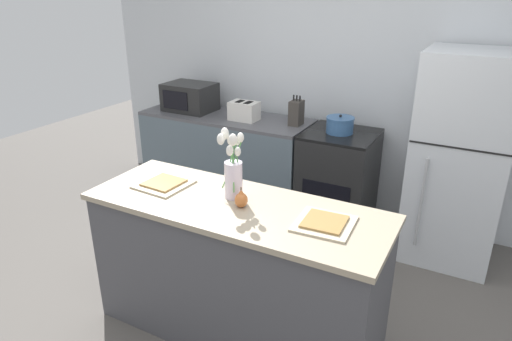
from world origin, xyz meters
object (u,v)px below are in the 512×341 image
(plate_setting_left, at_px, (164,184))
(refrigerator, at_px, (459,160))
(toaster, at_px, (244,111))
(stove_range, at_px, (337,181))
(pear_figurine, at_px, (241,199))
(flower_vase, at_px, (233,170))
(microwave, at_px, (190,97))
(knife_block, at_px, (296,113))
(cooking_pot, at_px, (340,125))
(plate_setting_right, at_px, (324,223))

(plate_setting_left, bearing_deg, refrigerator, 44.93)
(refrigerator, relative_size, toaster, 5.93)
(stove_range, relative_size, pear_figurine, 7.36)
(flower_vase, xyz_separation_m, microwave, (-1.41, 1.53, -0.04))
(knife_block, bearing_deg, stove_range, -4.53)
(knife_block, bearing_deg, cooking_pot, -5.01)
(plate_setting_left, relative_size, cooking_pot, 1.34)
(refrigerator, bearing_deg, pear_figurine, -121.89)
(refrigerator, xyz_separation_m, flower_vase, (-1.11, -1.53, 0.26))
(plate_setting_left, distance_m, cooking_pot, 1.70)
(refrigerator, bearing_deg, stove_range, -179.96)
(refrigerator, height_order, pear_figurine, refrigerator)
(refrigerator, height_order, flower_vase, refrigerator)
(flower_vase, height_order, cooking_pot, flower_vase)
(plate_setting_right, xyz_separation_m, knife_block, (-0.87, 1.62, 0.10))
(plate_setting_right, bearing_deg, cooking_pot, 105.92)
(flower_vase, relative_size, plate_setting_left, 1.33)
(plate_setting_left, relative_size, microwave, 0.66)
(plate_setting_left, xyz_separation_m, cooking_pot, (0.62, 1.58, 0.06))
(knife_block, bearing_deg, microwave, -178.23)
(pear_figurine, distance_m, knife_block, 1.69)
(toaster, bearing_deg, pear_figurine, -60.88)
(stove_range, xyz_separation_m, pear_figurine, (-0.05, -1.61, 0.51))
(refrigerator, bearing_deg, plate_setting_right, -107.95)
(microwave, distance_m, knife_block, 1.14)
(knife_block, bearing_deg, plate_setting_left, -97.11)
(plate_setting_left, bearing_deg, cooking_pot, 68.47)
(cooking_pot, distance_m, knife_block, 0.43)
(cooking_pot, bearing_deg, knife_block, 174.99)
(stove_range, xyz_separation_m, knife_block, (-0.44, 0.03, 0.56))
(pear_figurine, relative_size, cooking_pot, 0.52)
(plate_setting_left, bearing_deg, flower_vase, 6.76)
(stove_range, relative_size, cooking_pot, 3.82)
(flower_vase, bearing_deg, plate_setting_left, -173.24)
(stove_range, distance_m, refrigerator, 1.02)
(stove_range, distance_m, plate_setting_right, 1.71)
(toaster, bearing_deg, plate_setting_left, -79.34)
(flower_vase, distance_m, plate_setting_left, 0.51)
(microwave, bearing_deg, toaster, -4.13)
(toaster, relative_size, knife_block, 1.04)
(toaster, distance_m, microwave, 0.65)
(stove_range, bearing_deg, cooking_pot, -169.76)
(stove_range, distance_m, pear_figurine, 1.69)
(plate_setting_right, xyz_separation_m, microwave, (-2.01, 1.58, 0.12))
(plate_setting_right, xyz_separation_m, cooking_pot, (-0.45, 1.58, 0.06))
(refrigerator, xyz_separation_m, cooking_pot, (-0.96, -0.00, 0.15))
(pear_figurine, relative_size, microwave, 0.26)
(plate_setting_right, relative_size, knife_block, 1.18)
(toaster, bearing_deg, refrigerator, 1.47)
(microwave, relative_size, knife_block, 1.78)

